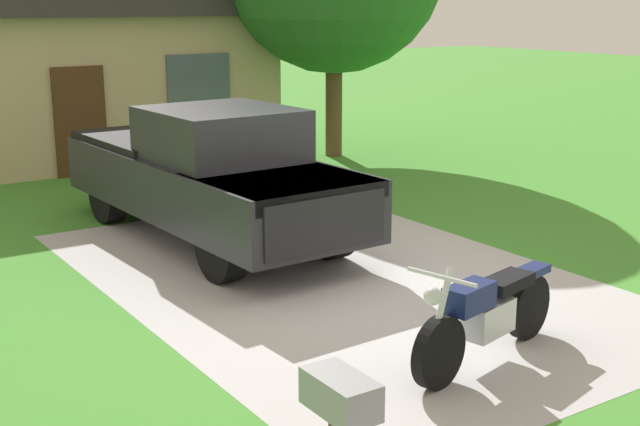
% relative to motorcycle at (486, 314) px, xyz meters
% --- Properties ---
extents(ground_plane, '(80.00, 80.00, 0.00)m').
position_rel_motorcycle_xyz_m(ground_plane, '(0.24, 2.79, -0.47)').
color(ground_plane, '#438F30').
extents(driveway_pad, '(5.13, 7.95, 0.01)m').
position_rel_motorcycle_xyz_m(driveway_pad, '(0.24, 2.79, -0.47)').
color(driveway_pad, '#B5B5B5').
rests_on(driveway_pad, ground).
extents(motorcycle, '(2.17, 0.87, 1.09)m').
position_rel_motorcycle_xyz_m(motorcycle, '(0.00, 0.00, 0.00)').
color(motorcycle, black).
rests_on(motorcycle, ground).
extents(pickup_truck, '(2.24, 5.70, 1.90)m').
position_rel_motorcycle_xyz_m(pickup_truck, '(-0.23, 5.36, 0.48)').
color(pickup_truck, black).
rests_on(pickup_truck, ground).
extents(mailbox, '(0.26, 0.48, 1.26)m').
position_rel_motorcycle_xyz_m(mailbox, '(-2.87, -1.74, 0.51)').
color(mailbox, '#4C3823').
rests_on(mailbox, ground).
extents(neighbor_house, '(9.60, 5.60, 3.50)m').
position_rel_motorcycle_xyz_m(neighbor_house, '(-0.28, 13.22, 1.32)').
color(neighbor_house, tan).
rests_on(neighbor_house, ground).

